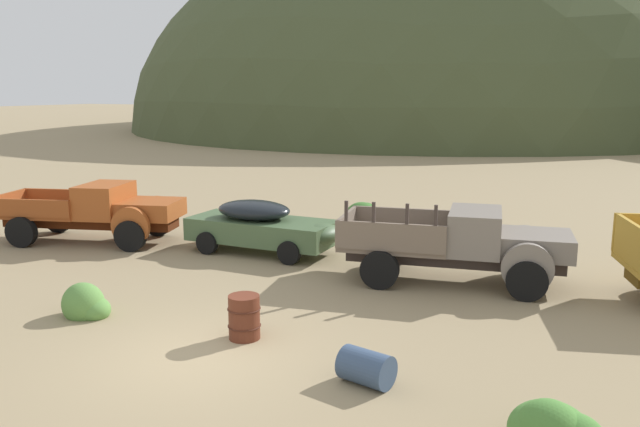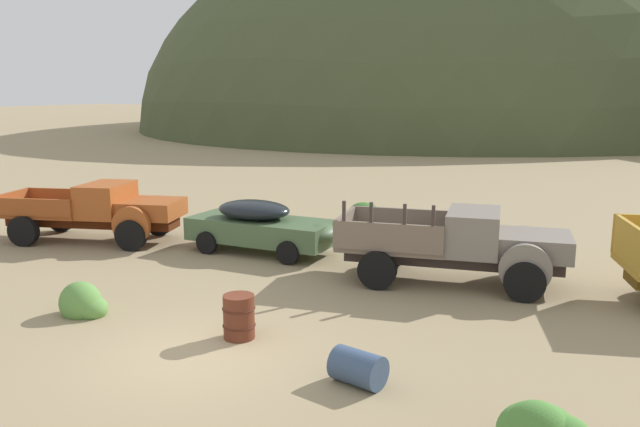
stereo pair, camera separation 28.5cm
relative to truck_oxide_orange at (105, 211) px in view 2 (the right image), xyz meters
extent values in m
plane|color=#998460|center=(8.05, -6.22, -0.99)|extent=(300.00, 300.00, 0.00)
ellipsoid|color=#424C2D|center=(-7.62, 72.85, -0.99)|extent=(78.00, 88.56, 52.96)
cube|color=#51220D|center=(-0.44, -0.13, -0.33)|extent=(5.64, 2.50, 0.36)
cube|color=#A34C1E|center=(1.54, 0.45, 0.13)|extent=(2.18, 2.13, 0.55)
cube|color=#B7B2A8|center=(2.33, 0.69, 0.10)|extent=(0.41, 1.15, 0.44)
cylinder|color=#A34C1E|center=(1.60, -0.58, -0.23)|extent=(1.20, 0.51, 1.20)
cylinder|color=#A34C1E|center=(1.03, 1.36, -0.23)|extent=(1.20, 0.51, 1.20)
cube|color=#A34C1E|center=(0.07, 0.02, 0.38)|extent=(1.80, 2.25, 1.05)
cube|color=black|center=(0.63, 0.19, 0.59)|extent=(0.52, 1.61, 0.59)
cube|color=#97471E|center=(-1.91, -0.56, -0.09)|extent=(3.29, 2.76, 0.12)
cube|color=#97471E|center=(-1.62, -1.54, 0.25)|extent=(2.74, 0.89, 0.55)
cube|color=#97471E|center=(-2.20, 0.42, 0.25)|extent=(2.74, 0.89, 0.55)
cube|color=#97471E|center=(-3.20, -0.94, 0.25)|extent=(0.67, 1.99, 0.55)
cylinder|color=black|center=(1.61, -0.64, -0.51)|extent=(1.00, 0.54, 0.96)
cylinder|color=black|center=(1.01, 1.41, -0.51)|extent=(1.00, 0.54, 0.96)
cylinder|color=black|center=(-1.83, -1.65, -0.51)|extent=(1.00, 0.54, 0.96)
cylinder|color=black|center=(-2.43, 0.39, -0.51)|extent=(1.00, 0.54, 0.96)
cube|color=#47603D|center=(5.29, 0.96, -0.31)|extent=(4.46, 1.78, 0.68)
ellipsoid|color=black|center=(5.03, 0.96, 0.29)|extent=(2.32, 1.57, 0.57)
ellipsoid|color=#47603D|center=(7.30, 0.96, -0.24)|extent=(0.98, 1.43, 0.61)
cylinder|color=black|center=(6.68, 0.07, -0.65)|extent=(0.68, 0.20, 0.68)
cylinder|color=black|center=(6.67, 1.85, -0.65)|extent=(0.68, 0.20, 0.68)
cylinder|color=black|center=(3.91, 0.07, -0.65)|extent=(0.68, 0.20, 0.68)
cylinder|color=black|center=(3.91, 1.85, -0.65)|extent=(0.68, 0.20, 0.68)
cube|color=#3D322D|center=(11.22, 0.41, -0.33)|extent=(5.48, 1.87, 0.36)
cube|color=slate|center=(13.18, 0.74, 0.13)|extent=(1.97, 1.98, 0.55)
cube|color=#B7B2A8|center=(13.96, 0.88, 0.10)|extent=(0.28, 1.18, 0.44)
cylinder|color=slate|center=(13.13, -0.30, -0.23)|extent=(1.21, 0.38, 1.20)
cylinder|color=slate|center=(12.78, 1.71, -0.23)|extent=(1.21, 0.38, 1.20)
cube|color=slate|center=(11.73, 0.49, 0.38)|extent=(1.57, 2.16, 1.05)
cube|color=black|center=(12.28, 0.59, 0.59)|extent=(0.33, 1.66, 0.59)
cube|color=#746354|center=(9.77, 0.16, -0.09)|extent=(3.03, 2.49, 0.12)
cube|color=#746354|center=(9.94, -0.86, 0.32)|extent=(2.70, 0.56, 0.70)
cube|color=#746354|center=(9.59, 1.17, 0.32)|extent=(2.70, 0.56, 0.70)
cube|color=#746354|center=(8.48, -0.07, 0.32)|extent=(0.45, 2.05, 0.70)
cube|color=#3D322D|center=(8.87, -1.04, 0.92)|extent=(0.09, 0.09, 0.50)
cube|color=#3D322D|center=(9.54, -0.93, 0.92)|extent=(0.09, 0.09, 0.50)
cube|color=#3D322D|center=(10.35, -0.79, 0.92)|extent=(0.09, 0.09, 0.50)
cube|color=#3D322D|center=(11.02, -0.67, 0.92)|extent=(0.09, 0.09, 0.50)
cylinder|color=black|center=(13.14, -0.35, -0.51)|extent=(0.99, 0.44, 0.96)
cylinder|color=black|center=(12.77, 1.76, -0.51)|extent=(0.99, 0.44, 0.96)
cylinder|color=black|center=(9.73, -0.94, -0.51)|extent=(0.99, 0.44, 0.96)
cylinder|color=black|center=(9.36, 1.17, -0.51)|extent=(0.99, 0.44, 0.96)
cube|color=#B5882D|center=(15.23, 0.46, 0.45)|extent=(0.69, 2.05, 0.95)
cylinder|color=#384C6B|center=(11.29, -5.96, -0.69)|extent=(0.98, 0.77, 0.59)
cylinder|color=#5B2819|center=(8.39, -5.10, -0.55)|extent=(0.62, 0.62, 0.88)
torus|color=#401C11|center=(8.39, -5.10, -0.37)|extent=(0.66, 0.66, 0.03)
torus|color=#401C11|center=(8.39, -5.10, -0.73)|extent=(0.66, 0.66, 0.03)
ellipsoid|color=#5B8E42|center=(4.76, -5.43, -0.83)|extent=(0.77, 0.70, 0.57)
ellipsoid|color=#5B8E42|center=(4.53, -5.47, -0.73)|extent=(0.95, 0.86, 0.95)
ellipsoid|color=#3D702D|center=(6.42, 6.81, -0.75)|extent=(0.83, 0.75, 0.86)
ellipsoid|color=#3D702D|center=(6.30, 6.66, -0.74)|extent=(1.19, 1.07, 0.89)
camera|label=1|loc=(14.80, -15.33, 3.88)|focal=35.92mm
camera|label=2|loc=(15.06, -15.20, 3.88)|focal=35.92mm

